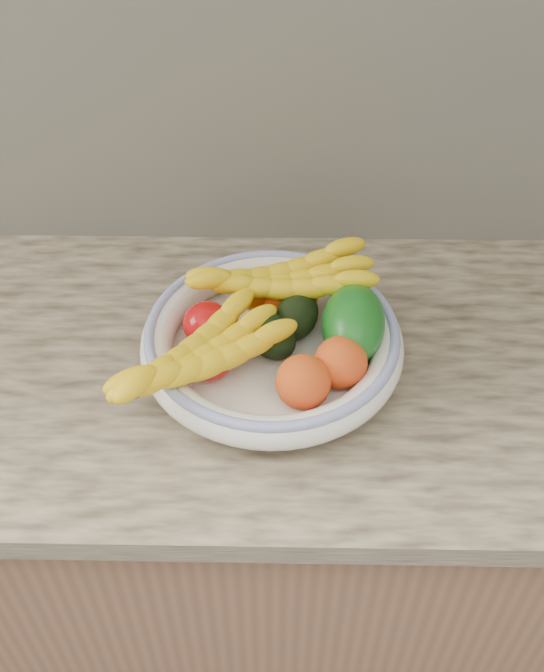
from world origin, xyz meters
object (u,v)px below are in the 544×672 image
Objects in this scene: banana_bunch_front at (199,360)px; fruit_bowl at (272,342)px; green_mango at (353,324)px; banana_bunch_back at (280,283)px.

fruit_bowl is at bearing -8.16° from banana_bunch_front.
banana_bunch_front reaches higher than fruit_bowl.
green_mango is 0.47× the size of banana_bunch_back.
banana_bunch_back is 0.19m from banana_bunch_front.
banana_bunch_front is at bearing -135.31° from banana_bunch_back.
banana_bunch_back is at bearing 82.51° from fruit_bowl.
banana_bunch_front is (-0.10, -0.07, 0.03)m from fruit_bowl.
banana_bunch_back is at bearing 11.04° from banana_bunch_front.
green_mango reaches higher than fruit_bowl.
green_mango reaches higher than banana_bunch_back.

